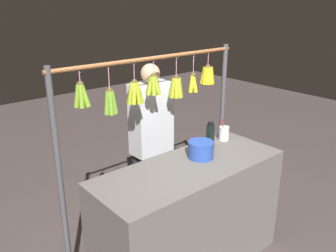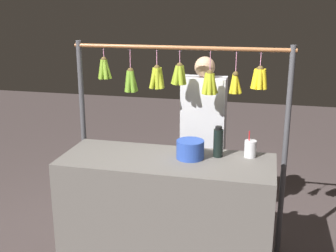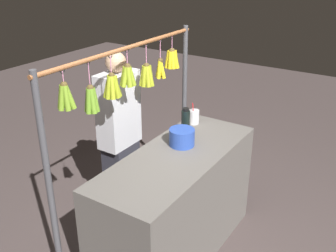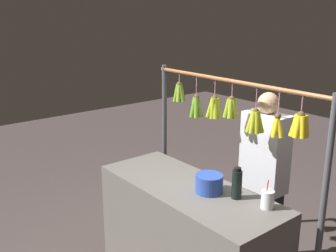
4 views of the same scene
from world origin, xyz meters
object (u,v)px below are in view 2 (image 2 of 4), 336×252
object	(u,v)px
drink_cup	(250,149)
vendor_person	(203,148)
water_bottle	(218,142)
blue_bucket	(190,149)

from	to	relation	value
drink_cup	vendor_person	world-z (taller)	vendor_person
water_bottle	drink_cup	size ratio (longest dim) A/B	1.19
water_bottle	vendor_person	bearing A→B (deg)	-70.69
blue_bucket	drink_cup	world-z (taller)	drink_cup
blue_bucket	drink_cup	bearing A→B (deg)	-163.02
blue_bucket	vendor_person	distance (m)	0.67
drink_cup	water_bottle	bearing A→B (deg)	11.78
water_bottle	blue_bucket	bearing A→B (deg)	22.88
vendor_person	drink_cup	bearing A→B (deg)	130.12
blue_bucket	vendor_person	bearing A→B (deg)	-89.88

